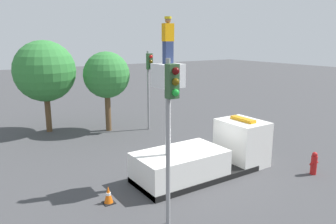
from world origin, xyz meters
TOP-DOWN VIEW (x-y plane):
  - ground_plane at (0.00, 0.00)m, footprint 120.00×120.00m
  - bucket_truck at (0.51, 0.00)m, footprint 6.43×2.27m
  - worker at (-1.48, 0.00)m, footprint 0.40×0.26m
  - traffic_light_pole at (-3.14, -2.66)m, footprint 0.34×0.57m
  - traffic_light_across at (2.14, 7.65)m, footprint 0.34×0.57m
  - fire_hydrant at (4.51, -2.71)m, footprint 0.51×0.27m
  - traffic_cone_rear at (-4.18, -0.13)m, footprint 0.41×0.41m
  - tree_left_bg at (-3.55, 10.91)m, footprint 3.84×3.84m
  - tree_right_bg at (-0.22, 9.00)m, footprint 2.95×2.95m

SIDE VIEW (x-z plane):
  - ground_plane at x=0.00m, z-range 0.00..0.00m
  - traffic_cone_rear at x=-4.18m, z-range -0.02..0.65m
  - fire_hydrant at x=4.51m, z-range -0.01..1.02m
  - bucket_truck at x=0.51m, z-range -1.60..3.38m
  - tree_right_bg at x=-0.22m, z-range 1.06..6.21m
  - traffic_light_across at x=2.14m, z-range 1.07..6.23m
  - traffic_light_pole at x=-3.14m, z-range 1.11..6.48m
  - tree_left_bg at x=-3.55m, z-range 0.99..6.84m
  - worker at x=-1.48m, z-range 4.98..6.73m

